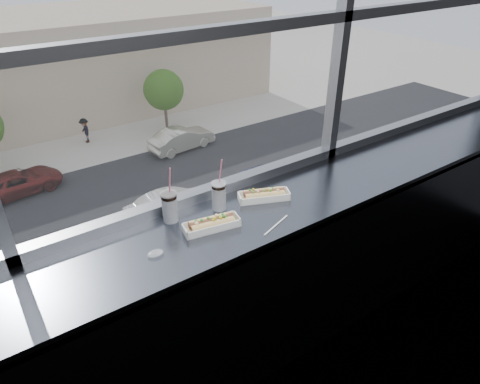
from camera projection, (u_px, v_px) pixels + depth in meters
wall_back_lower at (206, 271)px, 2.74m from camera, size 6.00×0.00×6.00m
counter at (228, 225)px, 2.28m from camera, size 6.00×0.55×0.06m
counter_fascia at (254, 324)px, 2.37m from camera, size 6.00×0.04×1.04m
hotdog_tray_left at (212, 224)px, 2.19m from camera, size 0.31×0.15×0.07m
hotdog_tray_right at (264, 195)px, 2.43m from camera, size 0.31×0.20×0.07m
soda_cup_left at (170, 206)px, 2.22m from camera, size 0.09×0.09×0.32m
soda_cup_right at (219, 194)px, 2.32m from camera, size 0.08×0.08×0.31m
loose_straw at (276, 225)px, 2.22m from camera, size 0.21×0.08×0.01m
wrapper at (155, 253)px, 2.01m from camera, size 0.09×0.06×0.02m
street_asphalt at (25, 228)px, 22.82m from camera, size 80.00×10.00×0.06m
far_sidewalk at (0, 170)px, 28.49m from camera, size 80.00×6.00×0.04m
car_near_d at (175, 203)px, 22.78m from camera, size 3.16×6.99×2.29m
car_near_e at (263, 174)px, 25.68m from camera, size 2.97×6.51×2.13m
car_far_b at (17, 179)px, 25.44m from camera, size 3.02×5.86×1.87m
car_far_c at (181, 135)px, 30.70m from camera, size 3.49×6.74×2.15m
pedestrian_c at (85, 128)px, 31.73m from camera, size 0.75×1.00×2.26m
tree_right at (164, 90)px, 32.78m from camera, size 3.11×3.11×4.85m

